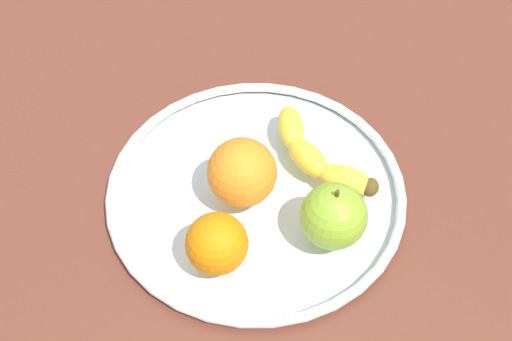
% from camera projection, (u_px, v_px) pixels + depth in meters
% --- Properties ---
extents(ground_plane, '(1.54, 1.54, 0.04)m').
position_uv_depth(ground_plane, '(256.00, 205.00, 0.82)').
color(ground_plane, brown).
extents(fruit_bowl, '(0.36, 0.36, 0.02)m').
position_uv_depth(fruit_bowl, '(256.00, 191.00, 0.80)').
color(fruit_bowl, silver).
rests_on(fruit_bowl, ground_plane).
extents(banana, '(0.17, 0.08, 0.03)m').
position_uv_depth(banana, '(317.00, 156.00, 0.80)').
color(banana, yellow).
rests_on(banana, fruit_bowl).
extents(apple, '(0.07, 0.07, 0.08)m').
position_uv_depth(apple, '(333.00, 216.00, 0.72)').
color(apple, '#8AB62E').
rests_on(apple, fruit_bowl).
extents(orange_front_right, '(0.07, 0.07, 0.07)m').
position_uv_depth(orange_front_right, '(217.00, 244.00, 0.70)').
color(orange_front_right, orange).
rests_on(orange_front_right, fruit_bowl).
extents(orange_back_left, '(0.08, 0.08, 0.08)m').
position_uv_depth(orange_back_left, '(242.00, 172.00, 0.75)').
color(orange_back_left, orange).
rests_on(orange_back_left, fruit_bowl).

